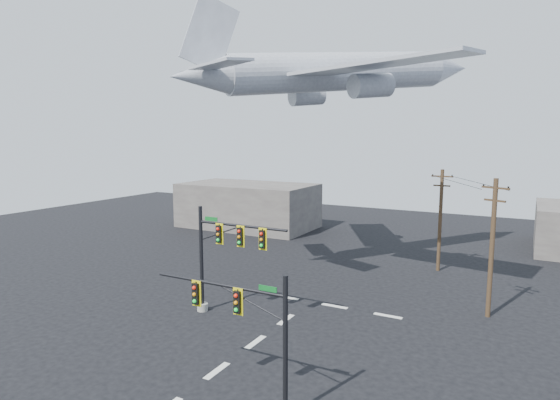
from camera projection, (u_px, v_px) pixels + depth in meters
The scene contains 9 objects.
ground at pixel (217, 371), 25.09m from camera, with size 120.00×120.00×0.00m, color black.
lane_markings at pixel (266, 334), 29.74m from camera, with size 14.00×21.20×0.01m.
signal_mast_near at pixel (254, 335), 21.10m from camera, with size 7.42×0.73×6.59m.
signal_mast_far at pixel (221, 256), 32.29m from camera, with size 7.26×0.84×7.64m.
utility_pole_a at pixel (492, 246), 31.95m from camera, with size 1.81×0.94×9.70m.
utility_pole_b at pixel (440, 218), 43.13m from camera, with size 1.92×0.32×9.50m.
power_lines at pixel (465, 182), 37.01m from camera, with size 6.82×10.08×0.03m.
airliner at pixel (339, 73), 40.43m from camera, with size 24.21×26.60×7.81m.
building_left at pixel (248, 205), 64.60m from camera, with size 18.00×10.00×6.00m, color slate.
Camera 1 is at (14.17, -19.19, 12.51)m, focal length 30.00 mm.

